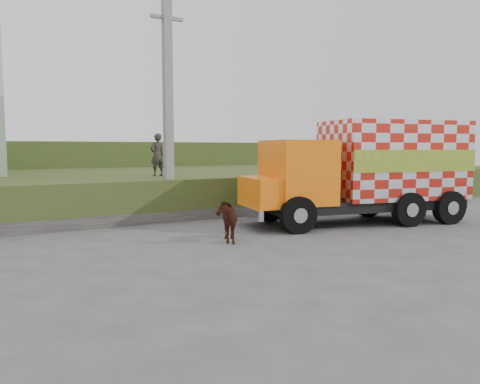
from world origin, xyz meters
TOP-DOWN VIEW (x-y plane):
  - ground at (0.00, 0.00)m, footprint 120.00×120.00m
  - embankment at (0.00, 10.00)m, footprint 40.00×12.00m
  - embankment_far at (0.00, 22.00)m, footprint 40.00×12.00m
  - retaining_strip at (-2.00, 4.20)m, footprint 16.00×0.50m
  - utility_pole at (-1.00, 4.60)m, footprint 1.20×0.30m
  - cargo_truck at (4.84, 0.62)m, footprint 8.34×4.10m
  - cow at (-1.07, 0.12)m, footprint 1.13×1.57m
  - pedestrian at (-0.68, 6.67)m, footprint 0.70×0.54m

SIDE VIEW (x-z plane):
  - ground at x=0.00m, z-range 0.00..0.00m
  - retaining_strip at x=-2.00m, z-range 0.00..0.40m
  - cow at x=-1.07m, z-range 0.00..1.21m
  - embankment at x=0.00m, z-range 0.00..1.50m
  - embankment_far at x=0.00m, z-range 0.00..3.00m
  - cargo_truck at x=4.84m, z-range 0.05..3.62m
  - pedestrian at x=-0.68m, z-range 1.50..3.22m
  - utility_pole at x=-1.00m, z-range 0.08..8.07m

